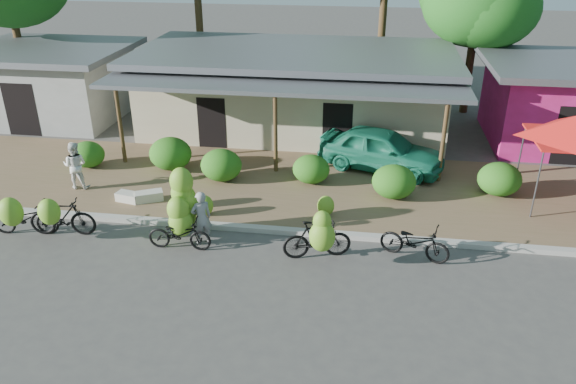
{
  "coord_description": "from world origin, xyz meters",
  "views": [
    {
      "loc": [
        3.1,
        -11.8,
        8.07
      ],
      "look_at": [
        1.01,
        2.25,
        1.2
      ],
      "focal_mm": 35.0,
      "sensor_mm": 36.0,
      "label": 1
    }
  ],
  "objects_px": {
    "bike_left": "(60,216)",
    "vendor": "(201,218)",
    "sack_near": "(149,196)",
    "bike_center": "(181,216)",
    "bike_right": "(318,237)",
    "sack_far": "(128,197)",
    "bike_far_right": "(415,242)",
    "teal_van": "(382,149)",
    "bystander": "(75,165)",
    "red_canopy": "(576,127)",
    "bike_far_left": "(22,217)"
  },
  "relations": [
    {
      "from": "sack_far",
      "to": "bystander",
      "type": "distance_m",
      "value": 2.25
    },
    {
      "from": "bike_left",
      "to": "sack_far",
      "type": "distance_m",
      "value": 2.45
    },
    {
      "from": "bystander",
      "to": "red_canopy",
      "type": "bearing_deg",
      "value": 177.88
    },
    {
      "from": "bike_far_left",
      "to": "bike_left",
      "type": "bearing_deg",
      "value": -92.35
    },
    {
      "from": "bike_far_left",
      "to": "sack_near",
      "type": "relative_size",
      "value": 2.28
    },
    {
      "from": "bike_left",
      "to": "sack_near",
      "type": "bearing_deg",
      "value": -42.4
    },
    {
      "from": "sack_near",
      "to": "vendor",
      "type": "xyz_separation_m",
      "value": [
        2.35,
        -2.07,
        0.52
      ]
    },
    {
      "from": "teal_van",
      "to": "bike_far_right",
      "type": "bearing_deg",
      "value": -153.25
    },
    {
      "from": "bike_center",
      "to": "vendor",
      "type": "height_order",
      "value": "bike_center"
    },
    {
      "from": "bike_far_left",
      "to": "bike_far_right",
      "type": "bearing_deg",
      "value": -95.63
    },
    {
      "from": "vendor",
      "to": "teal_van",
      "type": "distance_m",
      "value": 7.48
    },
    {
      "from": "bike_far_right",
      "to": "sack_far",
      "type": "distance_m",
      "value": 8.92
    },
    {
      "from": "bike_right",
      "to": "sack_far",
      "type": "height_order",
      "value": "bike_right"
    },
    {
      "from": "bike_center",
      "to": "bike_far_right",
      "type": "distance_m",
      "value": 6.29
    },
    {
      "from": "bike_left",
      "to": "vendor",
      "type": "distance_m",
      "value": 4.02
    },
    {
      "from": "bike_far_right",
      "to": "vendor",
      "type": "bearing_deg",
      "value": 108.89
    },
    {
      "from": "bike_far_right",
      "to": "vendor",
      "type": "relative_size",
      "value": 1.25
    },
    {
      "from": "red_canopy",
      "to": "bike_right",
      "type": "bearing_deg",
      "value": -149.36
    },
    {
      "from": "bike_left",
      "to": "vendor",
      "type": "height_order",
      "value": "vendor"
    },
    {
      "from": "teal_van",
      "to": "sack_near",
      "type": "bearing_deg",
      "value": 134.34
    },
    {
      "from": "bike_right",
      "to": "teal_van",
      "type": "distance_m",
      "value": 6.32
    },
    {
      "from": "bike_left",
      "to": "bike_far_left",
      "type": "bearing_deg",
      "value": 88.94
    },
    {
      "from": "red_canopy",
      "to": "bike_center",
      "type": "distance_m",
      "value": 11.73
    },
    {
      "from": "bike_center",
      "to": "bike_far_right",
      "type": "height_order",
      "value": "bike_center"
    },
    {
      "from": "sack_far",
      "to": "vendor",
      "type": "bearing_deg",
      "value": -33.14
    },
    {
      "from": "bike_center",
      "to": "bike_right",
      "type": "distance_m",
      "value": 3.8
    },
    {
      "from": "bike_left",
      "to": "sack_near",
      "type": "relative_size",
      "value": 2.28
    },
    {
      "from": "bike_right",
      "to": "sack_far",
      "type": "bearing_deg",
      "value": 53.14
    },
    {
      "from": "bike_left",
      "to": "vendor",
      "type": "bearing_deg",
      "value": -93.21
    },
    {
      "from": "sack_near",
      "to": "sack_far",
      "type": "height_order",
      "value": "sack_near"
    },
    {
      "from": "bike_far_right",
      "to": "sack_far",
      "type": "relative_size",
      "value": 2.62
    },
    {
      "from": "bike_left",
      "to": "bike_far_right",
      "type": "xyz_separation_m",
      "value": [
        9.75,
        0.34,
        -0.17
      ]
    },
    {
      "from": "bike_left",
      "to": "bystander",
      "type": "bearing_deg",
      "value": 12.33
    },
    {
      "from": "sack_near",
      "to": "teal_van",
      "type": "xyz_separation_m",
      "value": [
        7.21,
        3.6,
        0.59
      ]
    },
    {
      "from": "red_canopy",
      "to": "bike_center",
      "type": "height_order",
      "value": "red_canopy"
    },
    {
      "from": "bike_center",
      "to": "sack_far",
      "type": "height_order",
      "value": "bike_center"
    },
    {
      "from": "bike_left",
      "to": "teal_van",
      "type": "relative_size",
      "value": 0.44
    },
    {
      "from": "bike_left",
      "to": "teal_van",
      "type": "height_order",
      "value": "teal_van"
    },
    {
      "from": "bike_far_left",
      "to": "bike_left",
      "type": "height_order",
      "value": "bike_left"
    },
    {
      "from": "bike_far_left",
      "to": "bike_right",
      "type": "bearing_deg",
      "value": -98.55
    },
    {
      "from": "bike_right",
      "to": "vendor",
      "type": "xyz_separation_m",
      "value": [
        -3.25,
        0.43,
        0.08
      ]
    },
    {
      "from": "bike_far_right",
      "to": "sack_near",
      "type": "relative_size",
      "value": 2.31
    },
    {
      "from": "bike_center",
      "to": "bike_right",
      "type": "bearing_deg",
      "value": -96.72
    },
    {
      "from": "bike_far_right",
      "to": "teal_van",
      "type": "relative_size",
      "value": 0.45
    },
    {
      "from": "bike_left",
      "to": "bike_center",
      "type": "distance_m",
      "value": 3.48
    },
    {
      "from": "bystander",
      "to": "teal_van",
      "type": "relative_size",
      "value": 0.36
    },
    {
      "from": "bike_right",
      "to": "sack_near",
      "type": "distance_m",
      "value": 6.15
    },
    {
      "from": "bike_right",
      "to": "sack_near",
      "type": "xyz_separation_m",
      "value": [
        -5.6,
        2.5,
        -0.44
      ]
    },
    {
      "from": "sack_near",
      "to": "bystander",
      "type": "xyz_separation_m",
      "value": [
        -2.66,
        0.58,
        0.64
      ]
    },
    {
      "from": "bike_left",
      "to": "bike_right",
      "type": "relative_size",
      "value": 1.02
    }
  ]
}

